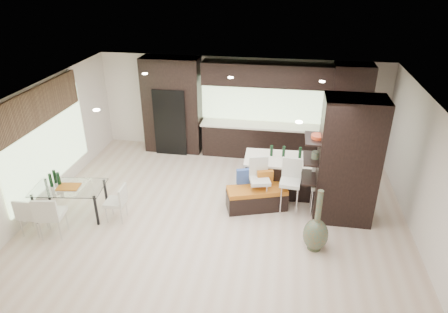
% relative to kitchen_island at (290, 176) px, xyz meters
% --- Properties ---
extents(ground, '(8.00, 8.00, 0.00)m').
position_rel_kitchen_island_xyz_m(ground, '(-1.48, -1.24, -0.45)').
color(ground, beige).
rests_on(ground, ground).
extents(back_wall, '(8.00, 0.02, 2.70)m').
position_rel_kitchen_island_xyz_m(back_wall, '(-1.48, 2.26, 0.90)').
color(back_wall, silver).
rests_on(back_wall, ground).
extents(left_wall, '(0.02, 7.00, 2.70)m').
position_rel_kitchen_island_xyz_m(left_wall, '(-5.48, -1.24, 0.90)').
color(left_wall, silver).
rests_on(left_wall, ground).
extents(right_wall, '(0.02, 7.00, 2.70)m').
position_rel_kitchen_island_xyz_m(right_wall, '(2.52, -1.24, 0.90)').
color(right_wall, silver).
rests_on(right_wall, ground).
extents(ceiling, '(8.00, 7.00, 0.02)m').
position_rel_kitchen_island_xyz_m(ceiling, '(-1.48, -1.24, 2.25)').
color(ceiling, white).
rests_on(ceiling, ground).
extents(window_left, '(0.04, 3.20, 1.90)m').
position_rel_kitchen_island_xyz_m(window_left, '(-5.44, -1.04, 0.90)').
color(window_left, '#B2D199').
rests_on(window_left, left_wall).
extents(window_back, '(3.40, 0.04, 1.20)m').
position_rel_kitchen_island_xyz_m(window_back, '(-0.88, 2.22, 1.10)').
color(window_back, '#B2D199').
rests_on(window_back, back_wall).
extents(stone_accent, '(0.08, 3.00, 0.80)m').
position_rel_kitchen_island_xyz_m(stone_accent, '(-5.41, -1.04, 1.80)').
color(stone_accent, brown).
rests_on(stone_accent, left_wall).
extents(ceiling_spots, '(4.00, 3.00, 0.02)m').
position_rel_kitchen_island_xyz_m(ceiling_spots, '(-1.48, -0.99, 2.23)').
color(ceiling_spots, white).
rests_on(ceiling_spots, ceiling).
extents(back_cabinetry, '(6.80, 0.68, 2.70)m').
position_rel_kitchen_island_xyz_m(back_cabinetry, '(-0.98, 1.93, 0.90)').
color(back_cabinetry, black).
rests_on(back_cabinetry, ground).
extents(refrigerator, '(0.90, 0.68, 1.90)m').
position_rel_kitchen_island_xyz_m(refrigerator, '(-3.38, 1.88, 0.50)').
color(refrigerator, black).
rests_on(refrigerator, ground).
extents(partition_column, '(1.20, 0.80, 2.70)m').
position_rel_kitchen_island_xyz_m(partition_column, '(1.12, -0.84, 0.90)').
color(partition_column, black).
rests_on(partition_column, ground).
extents(kitchen_island, '(2.18, 0.99, 0.90)m').
position_rel_kitchen_island_xyz_m(kitchen_island, '(0.00, 0.00, 0.00)').
color(kitchen_island, black).
rests_on(kitchen_island, ground).
extents(stool_left, '(0.52, 0.52, 0.95)m').
position_rel_kitchen_island_xyz_m(stool_left, '(-0.66, -0.77, 0.03)').
color(stool_left, silver).
rests_on(stool_left, ground).
extents(stool_mid, '(0.47, 0.47, 0.97)m').
position_rel_kitchen_island_xyz_m(stool_mid, '(0.00, -0.78, 0.04)').
color(stool_mid, silver).
rests_on(stool_mid, ground).
extents(stool_right, '(0.43, 0.43, 0.97)m').
position_rel_kitchen_island_xyz_m(stool_right, '(0.66, -0.78, 0.04)').
color(stool_right, silver).
rests_on(stool_right, ground).
extents(bench, '(1.42, 0.90, 0.51)m').
position_rel_kitchen_island_xyz_m(bench, '(-0.71, -0.81, -0.19)').
color(bench, black).
rests_on(bench, ground).
extents(floor_vase, '(0.56, 0.56, 1.31)m').
position_rel_kitchen_island_xyz_m(floor_vase, '(0.53, -2.03, 0.20)').
color(floor_vase, '#454D37').
rests_on(floor_vase, ground).
extents(dining_table, '(1.56, 1.01, 0.71)m').
position_rel_kitchen_island_xyz_m(dining_table, '(-4.65, -1.74, -0.10)').
color(dining_table, white).
rests_on(dining_table, ground).
extents(chair_near, '(0.56, 0.56, 0.89)m').
position_rel_kitchen_island_xyz_m(chair_near, '(-4.65, -2.48, -0.00)').
color(chair_near, silver).
rests_on(chair_near, ground).
extents(chair_far, '(0.44, 0.44, 0.79)m').
position_rel_kitchen_island_xyz_m(chair_far, '(-5.10, -2.45, -0.05)').
color(chair_far, silver).
rests_on(chair_far, ground).
extents(chair_end, '(0.43, 0.43, 0.76)m').
position_rel_kitchen_island_xyz_m(chair_end, '(-3.63, -1.74, -0.07)').
color(chair_end, silver).
rests_on(chair_end, ground).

